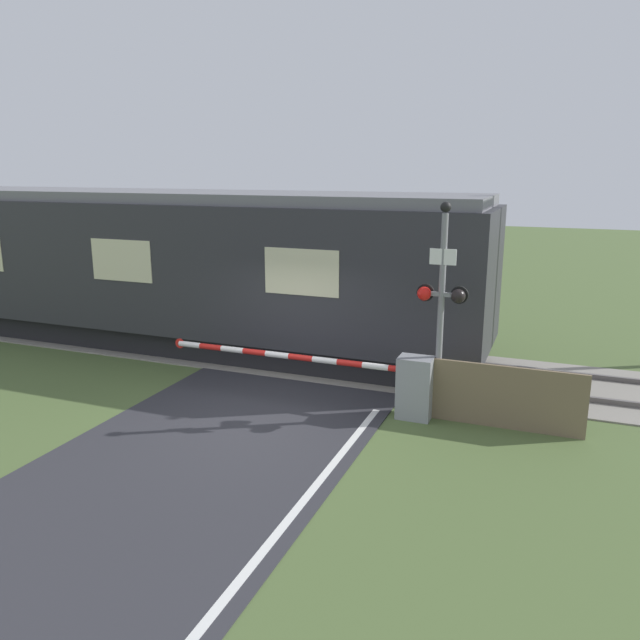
% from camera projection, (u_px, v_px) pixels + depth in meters
% --- Properties ---
extents(ground_plane, '(80.00, 80.00, 0.00)m').
position_uv_depth(ground_plane, '(253.00, 415.00, 11.16)').
color(ground_plane, '#4C6033').
extents(track_bed, '(36.00, 3.20, 0.13)m').
position_uv_depth(track_bed, '(325.00, 359.00, 14.38)').
color(track_bed, gray).
rests_on(track_bed, ground_plane).
extents(train, '(16.01, 3.05, 3.77)m').
position_uv_depth(train, '(162.00, 266.00, 15.46)').
color(train, black).
rests_on(train, ground_plane).
extents(crossing_barrier, '(5.23, 0.44, 1.11)m').
position_uv_depth(crossing_barrier, '(393.00, 382.00, 11.07)').
color(crossing_barrier, gray).
rests_on(crossing_barrier, ground_plane).
extents(signal_post, '(0.88, 0.26, 3.78)m').
position_uv_depth(signal_post, '(441.00, 299.00, 10.59)').
color(signal_post, gray).
rests_on(signal_post, ground_plane).
extents(roadside_fence, '(2.84, 0.06, 1.10)m').
position_uv_depth(roadside_fence, '(498.00, 396.00, 10.54)').
color(roadside_fence, '#726047').
rests_on(roadside_fence, ground_plane).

